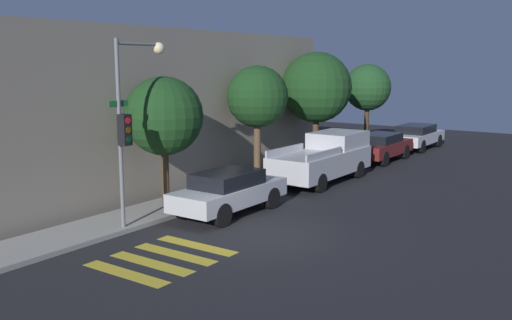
% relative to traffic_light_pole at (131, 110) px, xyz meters
% --- Properties ---
extents(ground_plane, '(60.00, 60.00, 0.00)m').
position_rel_traffic_light_pole_xyz_m(ground_plane, '(1.61, -3.37, -3.59)').
color(ground_plane, black).
extents(sidewalk, '(26.00, 1.98, 0.14)m').
position_rel_traffic_light_pole_xyz_m(sidewalk, '(1.61, 0.82, -3.52)').
color(sidewalk, gray).
rests_on(sidewalk, ground).
extents(building_row, '(26.00, 6.00, 6.21)m').
position_rel_traffic_light_pole_xyz_m(building_row, '(1.61, 5.20, -0.48)').
color(building_row, gray).
rests_on(building_row, ground).
extents(crosswalk, '(3.02, 2.60, 0.00)m').
position_rel_traffic_light_pole_xyz_m(crosswalk, '(-1.45, -2.57, -3.58)').
color(crosswalk, gold).
rests_on(crosswalk, ground).
extents(traffic_light_pole, '(2.20, 0.56, 5.63)m').
position_rel_traffic_light_pole_xyz_m(traffic_light_pole, '(0.00, 0.00, 0.00)').
color(traffic_light_pole, slate).
rests_on(traffic_light_pole, ground).
extents(sedan_near_corner, '(4.40, 1.76, 1.45)m').
position_rel_traffic_light_pole_xyz_m(sedan_near_corner, '(2.98, -1.27, -2.80)').
color(sedan_near_corner, '#B7BABF').
rests_on(sedan_near_corner, ground).
extents(pickup_truck, '(5.56, 2.08, 1.97)m').
position_rel_traffic_light_pole_xyz_m(pickup_truck, '(9.58, -1.27, -2.58)').
color(pickup_truck, '#BCBCC1').
rests_on(pickup_truck, ground).
extents(sedan_middle, '(4.47, 1.75, 1.42)m').
position_rel_traffic_light_pole_xyz_m(sedan_middle, '(15.57, -1.27, -2.81)').
color(sedan_middle, maroon).
rests_on(sedan_middle, ground).
extents(sedan_far_end, '(4.67, 1.87, 1.41)m').
position_rel_traffic_light_pole_xyz_m(sedan_far_end, '(20.79, -1.27, -2.81)').
color(sedan_far_end, silver).
rests_on(sedan_far_end, ground).
extents(tree_near_corner, '(2.64, 2.64, 4.52)m').
position_rel_traffic_light_pole_xyz_m(tree_near_corner, '(2.26, 0.89, -0.41)').
color(tree_near_corner, '#4C3823').
rests_on(tree_near_corner, ground).
extents(tree_midblock, '(2.54, 2.54, 4.86)m').
position_rel_traffic_light_pole_xyz_m(tree_midblock, '(7.70, 0.89, -0.03)').
color(tree_midblock, brown).
rests_on(tree_midblock, ground).
extents(tree_far_end, '(3.38, 3.38, 5.48)m').
position_rel_traffic_light_pole_xyz_m(tree_far_end, '(12.64, 0.89, 0.19)').
color(tree_far_end, '#4C3823').
rests_on(tree_far_end, ground).
extents(tree_behind_truck, '(2.62, 2.62, 4.90)m').
position_rel_traffic_light_pole_xyz_m(tree_behind_truck, '(18.56, 0.89, -0.02)').
color(tree_behind_truck, '#42301E').
rests_on(tree_behind_truck, ground).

